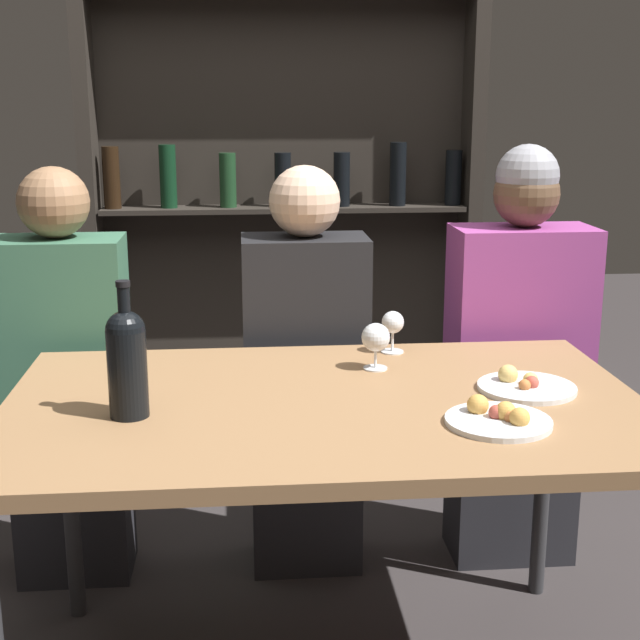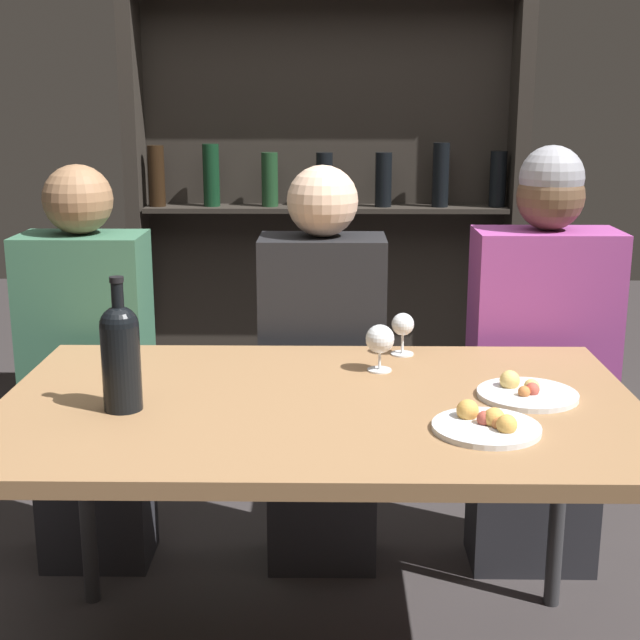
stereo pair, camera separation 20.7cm
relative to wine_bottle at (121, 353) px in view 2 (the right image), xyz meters
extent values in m
cube|color=olive|center=(0.42, 0.07, -0.14)|extent=(1.43, 0.89, 0.04)
cylinder|color=#2D2D30|center=(-0.23, 0.45, -0.51)|extent=(0.04, 0.04, 0.70)
cylinder|color=#2D2D30|center=(1.07, 0.45, -0.51)|extent=(0.04, 0.04, 0.70)
cube|color=#28231E|center=(0.42, 1.96, 0.10)|extent=(1.56, 0.02, 1.94)
cube|color=#28231E|center=(-0.36, 1.85, 0.10)|extent=(0.06, 0.18, 1.94)
cube|color=#28231E|center=(1.20, 1.85, 0.10)|extent=(0.06, 0.18, 1.94)
cube|color=#28231E|center=(0.42, 1.85, 0.08)|extent=(1.48, 0.18, 0.02)
cylinder|color=black|center=(-0.27, 1.84, 0.22)|extent=(0.07, 0.07, 0.25)
cylinder|color=black|center=(-0.05, 1.85, 0.22)|extent=(0.07, 0.07, 0.25)
cylinder|color=#19381E|center=(0.19, 1.85, 0.20)|extent=(0.07, 0.07, 0.22)
cylinder|color=black|center=(0.42, 1.85, 0.20)|extent=(0.07, 0.07, 0.22)
cylinder|color=black|center=(0.66, 1.84, 0.20)|extent=(0.07, 0.07, 0.22)
cylinder|color=black|center=(0.89, 1.84, 0.22)|extent=(0.07, 0.07, 0.26)
cylinder|color=black|center=(1.12, 1.85, 0.21)|extent=(0.07, 0.07, 0.22)
cylinder|color=black|center=(0.00, 0.00, -0.03)|extent=(0.08, 0.08, 0.19)
sphere|color=black|center=(0.00, 0.00, 0.06)|extent=(0.08, 0.08, 0.08)
cylinder|color=black|center=(0.00, 0.00, 0.11)|extent=(0.03, 0.03, 0.09)
cylinder|color=black|center=(0.00, 0.00, 0.16)|extent=(0.03, 0.03, 0.01)
cylinder|color=silver|center=(0.57, 0.29, -0.12)|extent=(0.06, 0.06, 0.00)
cylinder|color=silver|center=(0.57, 0.29, -0.09)|extent=(0.01, 0.01, 0.06)
sphere|color=silver|center=(0.57, 0.29, -0.05)|extent=(0.07, 0.07, 0.07)
cylinder|color=silver|center=(0.63, 0.43, -0.12)|extent=(0.06, 0.06, 0.00)
cylinder|color=silver|center=(0.63, 0.43, -0.09)|extent=(0.01, 0.01, 0.06)
sphere|color=silver|center=(0.63, 0.43, -0.04)|extent=(0.06, 0.06, 0.06)
cylinder|color=silver|center=(0.89, 0.09, -0.12)|extent=(0.23, 0.23, 0.01)
sphere|color=#E5BC66|center=(0.90, 0.10, -0.10)|extent=(0.04, 0.04, 0.04)
sphere|color=#C67038|center=(0.88, 0.07, -0.11)|extent=(0.03, 0.03, 0.03)
sphere|color=#B74C3D|center=(0.90, 0.08, -0.11)|extent=(0.03, 0.03, 0.03)
sphere|color=#E5BC66|center=(0.86, 0.13, -0.10)|extent=(0.05, 0.05, 0.05)
cylinder|color=silver|center=(0.76, -0.12, -0.12)|extent=(0.22, 0.22, 0.01)
sphere|color=gold|center=(0.78, -0.11, -0.10)|extent=(0.04, 0.04, 0.04)
sphere|color=#C67038|center=(0.78, -0.13, -0.11)|extent=(0.03, 0.03, 0.03)
sphere|color=gold|center=(0.73, -0.07, -0.10)|extent=(0.05, 0.05, 0.05)
sphere|color=#B74C3D|center=(0.76, -0.11, -0.11)|extent=(0.03, 0.03, 0.03)
sphere|color=gold|center=(0.80, -0.15, -0.10)|extent=(0.04, 0.04, 0.04)
cube|color=#26262B|center=(-0.27, 0.69, -0.64)|extent=(0.32, 0.22, 0.45)
cube|color=#38664C|center=(-0.27, 0.69, -0.13)|extent=(0.36, 0.22, 0.57)
sphere|color=#8C6647|center=(-0.27, 0.69, 0.25)|extent=(0.20, 0.20, 0.20)
cube|color=#26262B|center=(0.42, 0.69, -0.64)|extent=(0.32, 0.22, 0.45)
cube|color=black|center=(0.42, 0.69, -0.14)|extent=(0.36, 0.22, 0.56)
sphere|color=beige|center=(0.42, 0.69, 0.25)|extent=(0.20, 0.20, 0.20)
cube|color=#26262B|center=(1.06, 0.69, -0.64)|extent=(0.37, 0.22, 0.45)
cube|color=#9E3F8C|center=(1.06, 0.69, -0.13)|extent=(0.41, 0.22, 0.58)
sphere|color=brown|center=(1.06, 0.69, 0.26)|extent=(0.19, 0.19, 0.19)
sphere|color=gray|center=(1.06, 0.69, 0.31)|extent=(0.18, 0.18, 0.18)
camera|label=1|loc=(0.24, -1.81, 0.53)|focal=50.00mm
camera|label=2|loc=(0.45, -1.81, 0.53)|focal=50.00mm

